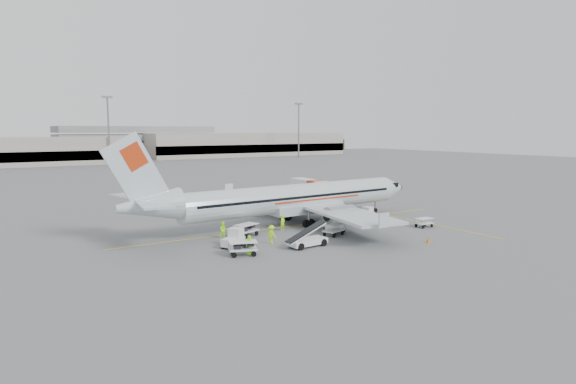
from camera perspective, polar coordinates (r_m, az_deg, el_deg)
name	(u,v)px	position (r m, az deg, el deg)	size (l,w,h in m)	color
ground	(297,225)	(57.51, 1.08, -3.97)	(360.00, 360.00, 0.00)	#56595B
stripe_lead	(297,225)	(57.51, 1.08, -3.97)	(44.00, 0.20, 0.01)	yellow
stripe_cross	(430,224)	(60.82, 16.45, -3.65)	(0.20, 20.00, 0.01)	yellow
terminal_east	(246,144)	(217.08, -4.95, 5.65)	(90.00, 26.00, 10.00)	gray
parking_garage	(136,140)	(214.42, -17.62, 5.85)	(62.00, 24.00, 14.00)	slate
treeline	(66,150)	(224.18, -24.80, 4.54)	(300.00, 3.00, 6.00)	black
mast_center	(109,131)	(168.79, -20.48, 6.78)	(3.20, 1.20, 22.00)	slate
mast_east	(299,131)	(198.96, 1.28, 7.25)	(3.20, 1.20, 22.00)	slate
aircraft	(297,179)	(57.62, 1.06, 1.53)	(39.55, 31.00, 10.90)	silver
jet_bridge	(316,193)	(71.57, 3.35, -0.17)	(2.78, 14.84, 3.89)	silver
belt_loader	(307,232)	(46.93, 2.31, -4.78)	(5.28, 1.98, 2.86)	silver
tug_fore	(365,214)	(61.24, 9.13, -2.57)	(2.18, 1.25, 1.69)	silver
tug_mid	(335,226)	(53.57, 5.61, -4.02)	(1.95, 1.12, 1.51)	silver
tug_aft	(233,238)	(46.93, -6.53, -5.47)	(2.36, 1.35, 1.83)	silver
cart_loaded_a	(246,230)	(51.73, -4.95, -4.52)	(2.56, 1.51, 1.34)	silver
cart_loaded_b	(243,248)	(43.98, -5.36, -6.66)	(2.53, 1.49, 1.32)	silver
cart_empty_a	(334,230)	(52.09, 5.42, -4.51)	(2.34, 1.38, 1.22)	silver
cart_empty_b	(424,223)	(58.55, 15.82, -3.51)	(2.06, 1.22, 1.08)	silver
cone_nose	(374,213)	(65.49, 10.17, -2.43)	(0.37, 0.37, 0.60)	#E76102
cone_port	(239,203)	(73.53, -5.84, -1.31)	(0.33, 0.33, 0.54)	#E76102
cone_stbd	(428,239)	(50.82, 16.27, -5.42)	(0.38, 0.38, 0.62)	#E76102
crew_a	(283,223)	(54.51, -0.64, -3.66)	(0.64, 0.42, 1.76)	#A0F410
crew_b	(223,230)	(51.06, -7.66, -4.50)	(0.84, 0.65, 1.73)	#A0F410
crew_c	(272,234)	(48.20, -1.96, -5.05)	(1.22, 0.70, 1.88)	#A0F410
crew_d	(250,245)	(44.27, -4.55, -6.25)	(1.05, 0.44, 1.79)	#A0F410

